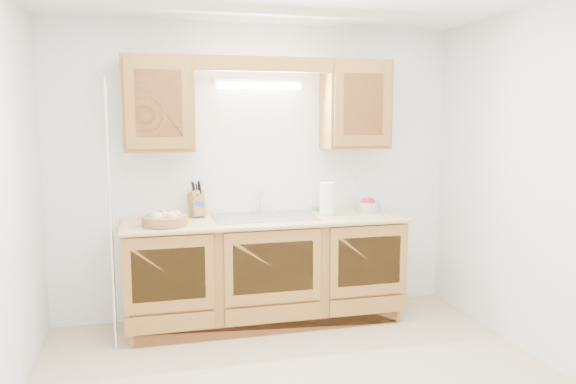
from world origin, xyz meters
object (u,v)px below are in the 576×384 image
object	(u,v)px
fruit_basket	(165,219)
paper_towel	(327,199)
apple_bowl	(367,206)
knife_block	(197,203)

from	to	relation	value
fruit_basket	paper_towel	distance (m)	1.36
apple_bowl	knife_block	bearing A→B (deg)	175.67
fruit_basket	paper_towel	world-z (taller)	paper_towel
fruit_basket	knife_block	bearing A→B (deg)	48.55
paper_towel	apple_bowl	bearing A→B (deg)	8.62
paper_towel	apple_bowl	world-z (taller)	paper_towel
fruit_basket	paper_towel	bearing A→B (deg)	5.84
knife_block	apple_bowl	bearing A→B (deg)	-20.10
paper_towel	fruit_basket	bearing A→B (deg)	-174.16
knife_block	apple_bowl	distance (m)	1.47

